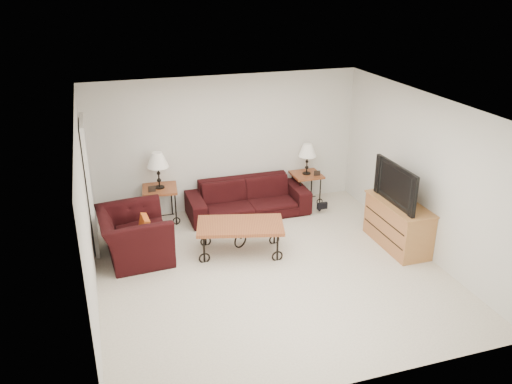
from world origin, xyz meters
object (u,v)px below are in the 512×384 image
side_table_left (161,205)px  lamp_right (307,159)px  backpack (320,202)px  sofa (248,198)px  side_table_right (306,188)px  armchair (134,235)px  television (402,184)px  lamp_left (158,170)px  tv_stand (398,224)px  coffee_table (240,238)px

side_table_left → lamp_right: size_ratio=1.09×
backpack → sofa: bearing=162.4°
side_table_right → side_table_left: bearing=180.0°
lamp_right → armchair: 3.60m
armchair → television: (4.08, -0.89, 0.70)m
lamp_left → armchair: size_ratio=0.55×
lamp_left → armchair: lamp_left is taller
sofa → tv_stand: 2.73m
television → backpack: size_ratio=2.92×
side_table_right → coffee_table: (-1.76, -1.53, -0.04)m
sofa → side_table_left: size_ratio=3.40×
lamp_right → coffee_table: 2.42m
side_table_left → lamp_right: lamp_right is taller
lamp_left → television: bearing=-30.5°
sofa → coffee_table: size_ratio=1.64×
sofa → lamp_right: bearing=8.3°
sofa → armchair: armchair is taller
coffee_table → backpack: bearing=29.8°
side_table_right → television: bearing=-70.8°
sofa → backpack: (1.31, -0.29, -0.13)m
side_table_right → lamp_right: lamp_right is taller
side_table_right → tv_stand: size_ratio=0.47×
lamp_right → backpack: 0.85m
armchair → tv_stand: armchair is taller
lamp_left → tv_stand: lamp_left is taller
television → sofa: bearing=-134.2°
coffee_table → armchair: (-1.60, 0.36, 0.13)m
backpack → armchair: bearing=-173.4°
sofa → television: size_ratio=1.95×
backpack → coffee_table: bearing=-155.1°
lamp_left → television: television is taller
sofa → side_table_left: (-1.56, 0.18, 0.00)m
side_table_left → side_table_right: size_ratio=1.09×
side_table_right → lamp_left: (-2.79, 0.00, 0.68)m
side_table_left → backpack: 2.92m
side_table_right → backpack: bearing=-79.6°
tv_stand → backpack: 1.73m
television → side_table_right: bearing=-160.8°
lamp_left → sofa: bearing=-6.6°
tv_stand → backpack: tv_stand is taller
armchair → backpack: 3.53m
tv_stand → backpack: (-0.65, 1.60, -0.19)m
side_table_right → television: 2.33m
side_table_left → lamp_left: (0.00, 0.00, 0.65)m
sofa → lamp_left: 1.70m
coffee_table → sofa: bearing=68.5°
sofa → backpack: bearing=-12.7°
lamp_right → lamp_left: bearing=180.0°
coffee_table → television: television is taller
armchair → side_table_left: bearing=-29.5°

